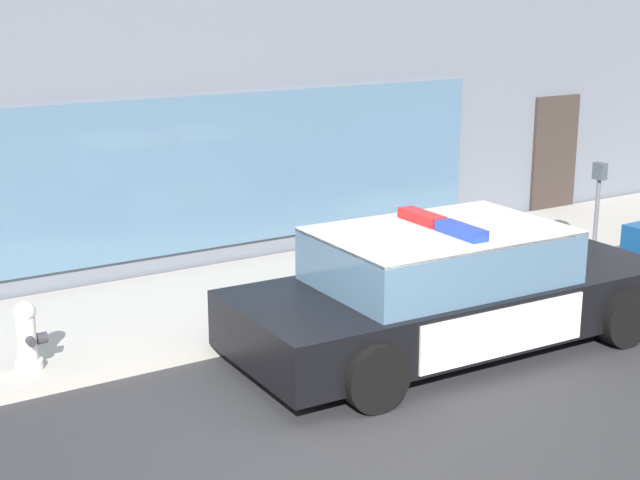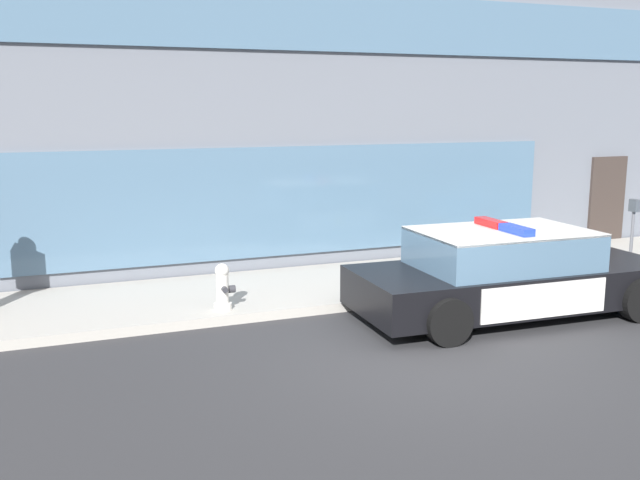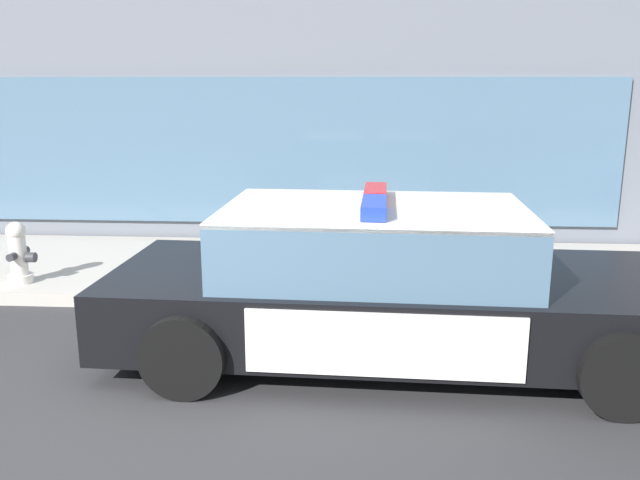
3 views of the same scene
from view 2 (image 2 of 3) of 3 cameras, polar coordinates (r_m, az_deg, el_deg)
The scene contains 6 objects.
ground at distance 9.60m, azimuth 8.99°, elevation -9.30°, with size 48.00×48.00×0.00m, color #303033.
sidewalk at distance 12.79m, azimuth 0.44°, elevation -3.72°, with size 48.00×2.77×0.15m, color #B2ADA3.
storefront_building at distance 19.72m, azimuth -1.26°, elevation 10.96°, with size 18.20×11.24×6.69m.
police_cruiser at distance 11.53m, azimuth 14.87°, elevation -2.60°, with size 5.10×2.28×1.49m.
fire_hydrant at distance 11.13m, azimuth -7.79°, elevation -3.76°, with size 0.34×0.39×0.73m.
parking_meter at distance 15.04m, azimuth 23.79°, elevation 1.46°, with size 0.12×0.18×1.34m.
Camera 2 is at (-4.67, -7.73, 3.27)m, focal length 39.96 mm.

